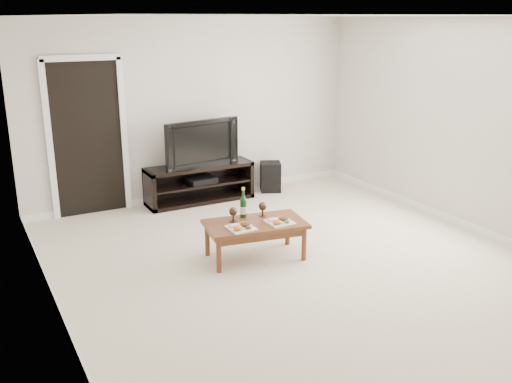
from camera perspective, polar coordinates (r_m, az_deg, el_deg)
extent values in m
plane|color=beige|center=(6.34, 3.79, -7.06)|extent=(5.50, 5.50, 0.00)
cube|color=beige|center=(8.36, -6.21, 8.11)|extent=(5.00, 0.04, 2.60)
cube|color=white|center=(5.79, 4.32, 17.33)|extent=(5.00, 5.50, 0.04)
cube|color=black|center=(7.94, -16.49, 5.00)|extent=(0.90, 0.02, 2.05)
cube|color=black|center=(8.31, -5.66, 0.82)|extent=(1.57, 0.45, 0.55)
imported|color=black|center=(8.17, -5.79, 4.93)|extent=(1.17, 0.32, 0.67)
cube|color=black|center=(8.30, -5.49, 1.16)|extent=(0.42, 0.33, 0.08)
cube|color=black|center=(8.80, 1.45, 1.49)|extent=(0.40, 0.40, 0.45)
cube|color=brown|center=(6.37, -0.08, -4.87)|extent=(1.18, 0.76, 0.42)
cube|color=white|center=(6.09, -1.50, -3.47)|extent=(0.27, 0.27, 0.07)
cube|color=white|center=(6.26, 2.40, -2.89)|extent=(0.27, 0.27, 0.07)
cylinder|color=black|center=(6.39, -1.28, -1.11)|extent=(0.07, 0.07, 0.35)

